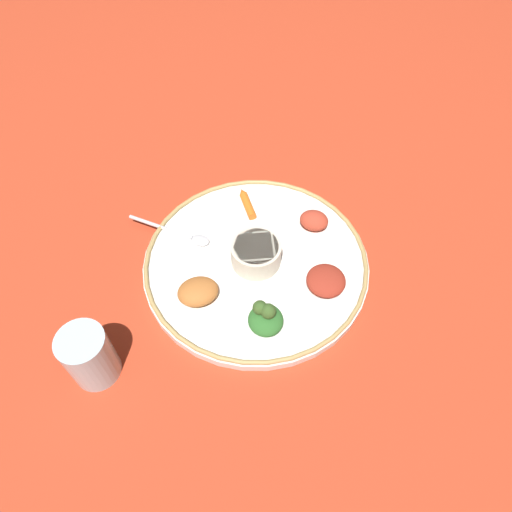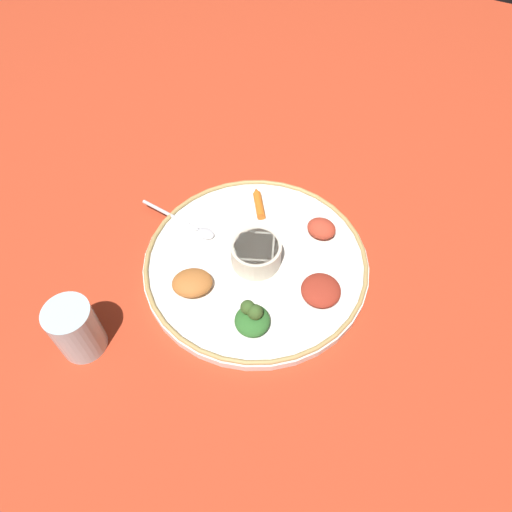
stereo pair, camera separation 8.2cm
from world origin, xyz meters
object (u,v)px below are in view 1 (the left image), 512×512
Objects in this scene: carrot_near_spoon at (247,203)px; drinking_glass at (91,358)px; center_bowl at (256,253)px; greens_pile at (265,317)px; spoon at (182,234)px.

drinking_glass is (-0.38, 0.12, 0.02)m from carrot_near_spoon.
drinking_glass is at bearing 162.50° from carrot_near_spoon.
center_bowl is 0.86× the size of drinking_glass.
center_bowl reaches higher than carrot_near_spoon.
drinking_glass is (-0.26, 0.17, 0.00)m from center_bowl.
greens_pile is at bearing -56.90° from drinking_glass.
drinking_glass reaches higher than carrot_near_spoon.
center_bowl is 0.31m from drinking_glass.
greens_pile reaches higher than carrot_near_spoon.
carrot_near_spoon is (0.23, 0.11, -0.01)m from greens_pile.
carrot_near_spoon is 0.70× the size of drinking_glass.
center_bowl is 0.53× the size of spoon.
carrot_near_spoon is at bearing 24.47° from greens_pile.
greens_pile is 1.09× the size of carrot_near_spoon.
center_bowl is at bearing -33.95° from drinking_glass.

